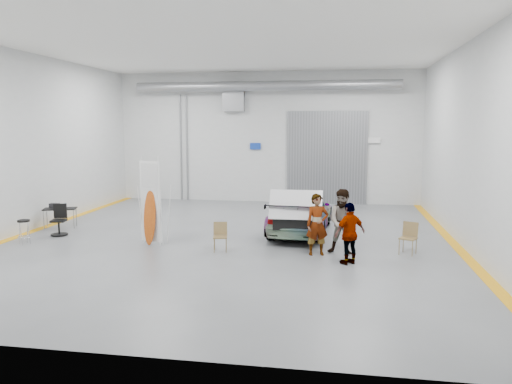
% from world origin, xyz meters
% --- Properties ---
extents(ground, '(16.00, 16.00, 0.00)m').
position_xyz_m(ground, '(0.00, 0.00, 0.00)').
color(ground, '#5C5F64').
rests_on(ground, ground).
extents(room_shell, '(14.02, 16.18, 6.01)m').
position_xyz_m(room_shell, '(0.24, 2.22, 4.08)').
color(room_shell, silver).
rests_on(room_shell, ground).
extents(sedan_car, '(2.11, 4.65, 1.32)m').
position_xyz_m(sedan_car, '(2.12, 1.46, 0.66)').
color(sedan_car, white).
rests_on(sedan_car, ground).
extents(person_a, '(0.71, 0.57, 1.71)m').
position_xyz_m(person_a, '(2.80, -1.36, 0.86)').
color(person_a, '#977952').
rests_on(person_a, ground).
extents(person_b, '(0.96, 0.77, 1.83)m').
position_xyz_m(person_b, '(3.52, -1.12, 0.91)').
color(person_b, slate).
rests_on(person_b, ground).
extents(person_c, '(0.98, 0.89, 1.62)m').
position_xyz_m(person_c, '(3.67, -2.16, 0.81)').
color(person_c, brown).
rests_on(person_c, ground).
extents(surfboard_display, '(0.73, 0.37, 2.68)m').
position_xyz_m(surfboard_display, '(-2.12, -1.00, 1.08)').
color(surfboard_display, white).
rests_on(surfboard_display, ground).
extents(folding_chair_near, '(0.46, 0.48, 0.82)m').
position_xyz_m(folding_chair_near, '(0.06, -1.42, 0.26)').
color(folding_chair_near, olive).
rests_on(folding_chair_near, ground).
extents(folding_chair_far, '(0.55, 0.59, 0.89)m').
position_xyz_m(folding_chair_far, '(5.30, -0.88, 0.28)').
color(folding_chair_far, olive).
rests_on(folding_chair_far, ground).
extents(shop_stool, '(0.38, 0.38, 0.75)m').
position_xyz_m(shop_stool, '(-5.98, -1.58, 0.37)').
color(shop_stool, black).
rests_on(shop_stool, ground).
extents(work_table, '(1.20, 0.86, 0.89)m').
position_xyz_m(work_table, '(-6.32, 0.88, 0.68)').
color(work_table, gray).
rests_on(work_table, ground).
extents(office_chair, '(0.54, 0.55, 1.00)m').
position_xyz_m(office_chair, '(-5.60, -0.25, 0.44)').
color(office_chair, black).
rests_on(office_chair, ground).
extents(trunk_lid, '(1.54, 0.94, 0.04)m').
position_xyz_m(trunk_lid, '(2.12, -0.57, 1.34)').
color(trunk_lid, silver).
rests_on(trunk_lid, sedan_car).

